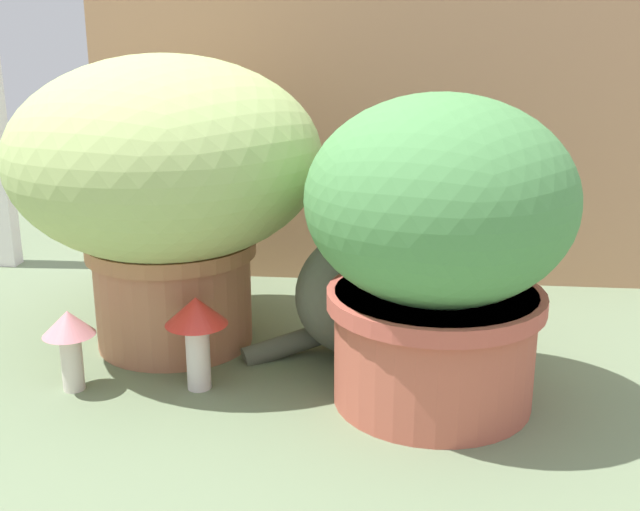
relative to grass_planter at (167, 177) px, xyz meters
name	(u,v)px	position (x,y,z in m)	size (l,w,h in m)	color
ground_plane	(266,387)	(0.18, -0.16, -0.29)	(6.00, 6.00, 0.00)	#6A7C5A
cardboard_backdrop	(379,48)	(0.33, 0.38, 0.19)	(1.18, 0.03, 0.96)	tan
grass_planter	(167,177)	(0.00, 0.00, 0.00)	(0.50, 0.50, 0.48)	#B07151
leafy_planter	(438,242)	(0.43, -0.17, -0.05)	(0.37, 0.37, 0.44)	#C05D49
cat	(382,282)	(0.35, -0.01, -0.16)	(0.39, 0.27, 0.32)	#575C4C
mushroom_ornament_pink	(69,334)	(-0.10, -0.19, -0.20)	(0.08, 0.08, 0.12)	silver
mushroom_ornament_red	(197,323)	(0.08, -0.17, -0.18)	(0.09, 0.09, 0.14)	silver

